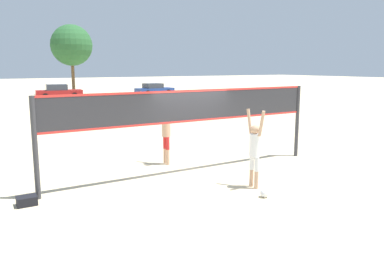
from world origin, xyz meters
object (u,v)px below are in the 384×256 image
tree_left_cluster (72,45)px  volleyball (264,193)px  player_spiker (255,147)px  parked_car_mid (59,92)px  player_blocker (166,128)px  gear_bag (27,201)px  parked_car_near (154,90)px  volleyball_net (192,114)px

tree_left_cluster → volleyball: bearing=-96.6°
player_spiker → volleyball: (-0.28, -0.74, -0.99)m
volleyball → parked_car_mid: (1.56, 32.24, 0.54)m
player_blocker → gear_bag: 4.90m
parked_car_near → tree_left_cluster: 10.91m
gear_bag → parked_car_mid: 30.56m
parked_car_mid → gear_bag: bearing=-96.3°
player_spiker → parked_car_near: size_ratio=0.49×
parked_car_mid → parked_car_near: bearing=2.0°
volleyball_net → player_spiker: size_ratio=4.23×
player_spiker → gear_bag: (-5.39, 1.69, -0.99)m
volleyball_net → volleyball: (0.45, -2.74, -1.71)m
player_blocker → parked_car_mid: player_blocker is taller
player_spiker → gear_bag: 5.74m
gear_bag → tree_left_cluster: 37.10m
player_blocker → player_spiker: bearing=15.4°
volleyball_net → tree_left_cluster: (4.81, 35.12, 3.76)m
player_blocker → volleyball: bearing=9.0°
volleyball_net → tree_left_cluster: size_ratio=1.12×
parked_car_mid → volleyball_net: bearing=-87.6°
player_blocker → tree_left_cluster: bearing=171.6°
player_blocker → tree_left_cluster: size_ratio=0.29×
volleyball → gear_bag: same height
parked_car_mid → tree_left_cluster: bearing=69.8°
player_spiker → parked_car_near: player_spiker is taller
tree_left_cluster → volleyball_net: bearing=-97.8°
volleyball → volleyball_net: bearing=99.3°
player_spiker → parked_car_mid: player_spiker is taller
gear_bag → parked_car_near: size_ratio=0.10×
parked_car_near → parked_car_mid: size_ratio=0.94×
volleyball_net → tree_left_cluster: bearing=82.2°
parked_car_near → parked_car_mid: 10.15m
parked_car_mid → player_blocker: bearing=-88.1°
parked_car_mid → tree_left_cluster: tree_left_cluster is taller
player_spiker → parked_car_near: bearing=-20.3°
gear_bag → parked_car_near: parked_car_near is taller
volleyball_net → parked_car_near: size_ratio=2.07×
tree_left_cluster → gear_bag: bearing=-105.0°
volleyball → tree_left_cluster: bearing=83.4°
gear_bag → parked_car_mid: (6.68, 29.82, 0.53)m
volleyball → gear_bag: 5.66m
volleyball_net → tree_left_cluster: tree_left_cluster is taller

